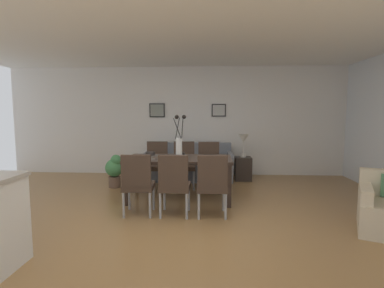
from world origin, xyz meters
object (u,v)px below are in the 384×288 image
Objects in this scene: dining_table at (179,162)px; dining_chair_near_left at (138,182)px; dining_chair_far_left at (174,182)px; dining_chair_far_right at (184,162)px; side_table at (243,169)px; table_lamp at (244,141)px; dining_chair_mid_left at (212,182)px; dining_chair_near_right at (157,162)px; bowl_far_right at (180,154)px; framed_picture_center at (219,110)px; framed_picture_left at (157,110)px; sofa at (189,167)px; potted_plant at (115,169)px; bowl_near_left at (146,157)px; bowl_far_left at (178,157)px; dining_chair_mid_right at (209,163)px; bowl_near_right at (150,153)px; centerpiece_vase at (179,141)px.

dining_chair_near_left is (-0.52, -0.84, -0.15)m from dining_table.
dining_chair_far_right is at bearing 89.99° from dining_chair_far_left.
dining_chair_far_left reaches higher than side_table.
table_lamp is (0.00, 0.00, 0.63)m from side_table.
dining_chair_mid_left is 2.53m from table_lamp.
bowl_far_right is at bearing -50.06° from dining_chair_near_right.
dining_table is 5.31× the size of framed_picture_center.
dining_table is 4.86× the size of framed_picture_left.
sofa reaches higher than potted_plant.
dining_chair_far_right is at bearing 62.81° from bowl_near_left.
bowl_far_right is (0.00, 0.40, 0.00)m from bowl_far_left.
bowl_near_right is (-1.05, -0.63, 0.27)m from dining_chair_mid_right.
dining_chair_mid_right is 2.71× the size of framed_picture_center.
framed_picture_center is (0.69, 0.48, 1.28)m from sofa.
potted_plant is (-2.67, -0.79, 0.11)m from side_table.
bowl_far_left is at bearing -90.00° from bowl_far_right.
dining_chair_near_right is 1.37× the size of potted_plant.
dining_table is 2.45× the size of centerpiece_vase.
framed_picture_left is at bearing 148.88° from sofa.
bowl_far_right is at bearing 36.83° from bowl_near_left.
dining_chair_near_left reaches higher than bowl_near_right.
potted_plant is (-1.39, 0.57, -0.41)m from bowl_far_right.
framed_picture_center reaches higher than side_table.
sofa is at bearing 77.02° from dining_chair_near_left.
potted_plant is (-1.44, -0.88, 0.09)m from sofa.
framed_picture_left is (-0.76, 1.26, 1.05)m from dining_chair_far_right.
framed_picture_center is (-0.53, 0.58, 0.67)m from table_lamp.
dining_chair_near_left is 0.54m from dining_chair_far_left.
dining_chair_near_right and dining_chair_mid_right have the same top height.
potted_plant is at bearing 157.60° from bowl_far_right.
table_lamp is (1.82, 1.76, 0.11)m from bowl_near_left.
bowl_near_left is at bearing -135.89° from table_lamp.
bowl_far_left is at bearing -91.66° from sofa.
dining_chair_near_left is 5.41× the size of bowl_near_right.
centerpiece_vase is 0.38× the size of sofa.
framed_picture_left is at bearing 98.84° from dining_chair_near_right.
bowl_near_right is 1.00× the size of bowl_far_left.
bowl_near_left is at bearing -118.78° from framed_picture_center.
table_lamp is (0.76, 0.73, 0.38)m from dining_chair_mid_right.
framed_picture_left is 0.55× the size of potted_plant.
table_lamp reaches higher than potted_plant.
dining_chair_near_right is 5.41× the size of bowl_far_left.
bowl_far_left is at bearing 0.00° from bowl_near_left.
dining_chair_near_left is 1.37× the size of potted_plant.
bowl_far_right is 0.50× the size of framed_picture_center.
centerpiece_vase reaches higher than dining_chair_far_left.
centerpiece_vase is 0.32m from bowl_far_right.
dining_chair_mid_right is 1.37× the size of potted_plant.
side_table is at bearing 21.22° from dining_chair_near_right.
bowl_near_left is 0.33× the size of side_table.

